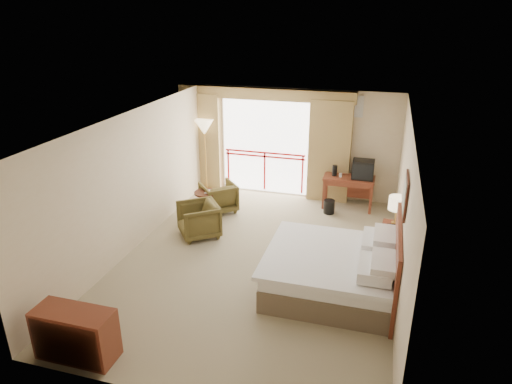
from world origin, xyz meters
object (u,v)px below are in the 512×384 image
(armchair_near, at_px, (199,235))
(side_table, at_px, (206,199))
(dresser, at_px, (75,334))
(floor_lamp, at_px, (204,130))
(wastebasket, at_px, (329,207))
(table_lamp, at_px, (397,204))
(armchair_far, at_px, (219,211))
(desk, at_px, (349,183))
(nightstand, at_px, (392,241))
(bed, at_px, (334,270))
(tv, at_px, (363,169))

(armchair_near, relative_size, side_table, 1.39)
(side_table, relative_size, dresser, 0.52)
(floor_lamp, distance_m, dresser, 6.46)
(wastebasket, height_order, dresser, dresser)
(table_lamp, distance_m, armchair_far, 4.23)
(side_table, bearing_deg, armchair_near, -76.88)
(desk, bearing_deg, wastebasket, -129.68)
(side_table, bearing_deg, nightstand, -10.59)
(bed, distance_m, tv, 3.64)
(tv, height_order, wastebasket, tv)
(armchair_near, distance_m, floor_lamp, 3.09)
(armchair_far, bearing_deg, tv, 156.47)
(bed, bearing_deg, side_table, 145.08)
(dresser, bearing_deg, armchair_far, 91.96)
(armchair_near, bearing_deg, side_table, 155.92)
(wastebasket, height_order, floor_lamp, floor_lamp)
(nightstand, height_order, dresser, dresser)
(dresser, bearing_deg, armchair_near, 90.67)
(table_lamp, distance_m, floor_lamp, 5.25)
(nightstand, height_order, wastebasket, nightstand)
(desk, height_order, floor_lamp, floor_lamp)
(desk, bearing_deg, nightstand, -67.66)
(tv, xyz_separation_m, armchair_far, (-3.20, -1.03, -0.99))
(tv, relative_size, dresser, 0.45)
(armchair_far, bearing_deg, dresser, 46.86)
(wastebasket, xyz_separation_m, floor_lamp, (-3.30, 0.60, 1.46))
(tv, relative_size, side_table, 0.86)
(bed, height_order, floor_lamp, floor_lamp)
(table_lamp, distance_m, desk, 2.42)
(side_table, height_order, floor_lamp, floor_lamp)
(tv, distance_m, dresser, 7.04)
(desk, distance_m, floor_lamp, 3.82)
(nightstand, relative_size, armchair_near, 0.81)
(bed, distance_m, armchair_far, 3.96)
(nightstand, distance_m, tv, 2.35)
(floor_lamp, bearing_deg, desk, -1.33)
(bed, bearing_deg, armchair_near, 157.43)
(armchair_near, bearing_deg, tv, 89.47)
(bed, bearing_deg, tv, 86.92)
(desk, xyz_separation_m, side_table, (-3.09, -1.41, -0.21))
(armchair_far, xyz_separation_m, dresser, (-0.15, -5.13, 0.37))
(nightstand, xyz_separation_m, armchair_far, (-3.95, 1.09, -0.32))
(nightstand, bearing_deg, dresser, -131.72)
(table_lamp, relative_size, floor_lamp, 0.29)
(armchair_far, height_order, side_table, side_table)
(desk, height_order, wastebasket, desk)
(armchair_far, bearing_deg, floor_lamp, -98.08)
(side_table, xyz_separation_m, dresser, (0.03, -4.81, -0.03))
(table_lamp, relative_size, wastebasket, 1.73)
(nightstand, bearing_deg, floor_lamp, 158.12)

